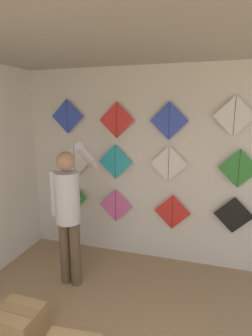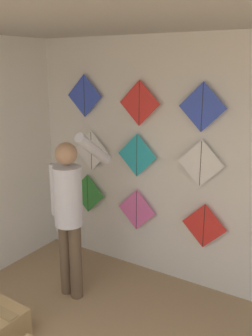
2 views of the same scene
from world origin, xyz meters
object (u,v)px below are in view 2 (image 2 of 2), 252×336
at_px(kite_4, 91,151).
at_px(kite_10, 202,107).
at_px(kite_5, 137,155).
at_px(shopkeeper, 69,207).
at_px(kite_2, 204,226).
at_px(cardboard_box_spare, 1,325).
at_px(kite_9, 139,103).
at_px(kite_8, 84,96).
at_px(kite_6, 201,163).
at_px(kite_0, 88,193).
at_px(kite_1, 137,210).

height_order(kite_4, kite_10, kite_10).
bearing_deg(kite_5, shopkeeper, -110.51).
xyz_separation_m(kite_2, kite_10, (-0.09, 0.00, 1.29)).
height_order(cardboard_box_spare, kite_4, kite_4).
xyz_separation_m(cardboard_box_spare, kite_9, (0.43, 1.77, 1.91)).
bearing_deg(kite_2, kite_8, 180.00).
xyz_separation_m(kite_6, kite_9, (-0.76, 0.00, 0.59)).
relative_size(kite_5, kite_8, 1.00).
height_order(kite_8, kite_10, kite_8).
bearing_deg(kite_8, kite_9, 0.00).
bearing_deg(shopkeeper, kite_4, 115.07).
height_order(shopkeeper, cardboard_box_spare, shopkeeper).
bearing_deg(kite_8, kite_5, 0.00).
xyz_separation_m(kite_2, kite_5, (-0.86, 0.00, 0.68)).
bearing_deg(kite_5, kite_2, 0.00).
bearing_deg(kite_2, kite_0, 180.00).
bearing_deg(kite_4, cardboard_box_spare, -81.80).
bearing_deg(shopkeeper, cardboard_box_spare, -92.33).
relative_size(shopkeeper, kite_4, 3.59).
bearing_deg(kite_10, kite_1, 180.00).
relative_size(kite_5, kite_9, 1.00).
xyz_separation_m(cardboard_box_spare, kite_6, (1.19, 1.77, 1.32)).
bearing_deg(kite_8, kite_2, 0.00).
distance_m(kite_4, kite_8, 0.68).
xyz_separation_m(kite_5, kite_6, (0.78, 0.00, 0.01)).
bearing_deg(cardboard_box_spare, kite_9, 76.30).
relative_size(kite_0, kite_9, 1.00).
xyz_separation_m(kite_8, kite_10, (1.52, 0.00, -0.05)).
height_order(kite_0, kite_4, kite_4).
bearing_deg(kite_9, kite_2, 0.00).
height_order(kite_9, kite_10, kite_9).
height_order(shopkeeper, kite_1, shopkeeper).
height_order(shopkeeper, kite_6, shopkeeper).
height_order(kite_5, kite_6, kite_6).
xyz_separation_m(kite_4, kite_8, (-0.09, 0.00, 0.68)).
bearing_deg(kite_6, kite_2, 0.00).
height_order(shopkeeper, kite_2, shopkeeper).
bearing_deg(kite_2, kite_5, 180.00).
xyz_separation_m(kite_0, kite_5, (0.74, 0.00, 0.61)).
height_order(kite_0, kite_9, kite_9).
xyz_separation_m(shopkeeper, kite_2, (1.18, 0.85, -0.26)).
bearing_deg(kite_9, kite_10, 0.00).
relative_size(kite_0, kite_6, 1.00).
distance_m(cardboard_box_spare, kite_8, 2.66).
bearing_deg(cardboard_box_spare, kite_0, 100.67).
xyz_separation_m(kite_0, kite_2, (1.60, 0.00, -0.08)).
bearing_deg(kite_4, kite_6, 0.00).
distance_m(cardboard_box_spare, kite_5, 2.24).
bearing_deg(cardboard_box_spare, kite_1, 77.05).
relative_size(kite_5, kite_6, 1.00).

